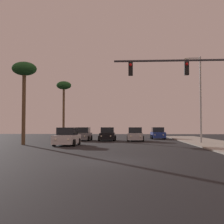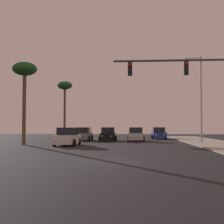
{
  "view_description": "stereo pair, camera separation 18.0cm",
  "coord_description": "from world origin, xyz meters",
  "px_view_note": "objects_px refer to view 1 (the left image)",
  "views": [
    {
      "loc": [
        1.31,
        -15.72,
        1.74
      ],
      "look_at": [
        -0.47,
        11.21,
        3.03
      ],
      "focal_mm": 50.0,
      "sensor_mm": 36.0,
      "label": 1
    },
    {
      "loc": [
        1.49,
        -15.7,
        1.74
      ],
      "look_at": [
        -0.47,
        11.21,
        3.03
      ],
      "focal_mm": 50.0,
      "sensor_mm": 36.0,
      "label": 2
    }
  ],
  "objects_px": {
    "traffic_light_mast": "(193,82)",
    "palm_tree_near": "(24,73)",
    "car_blue": "(158,134)",
    "street_lamp": "(199,94)",
    "car_black": "(107,135)",
    "car_silver": "(135,135)",
    "palm_tree_far": "(64,89)",
    "car_grey": "(83,135)",
    "car_white": "(67,137)"
  },
  "relations": [
    {
      "from": "car_white",
      "to": "palm_tree_far",
      "type": "bearing_deg",
      "value": -74.41
    },
    {
      "from": "car_grey",
      "to": "car_black",
      "type": "bearing_deg",
      "value": 176.62
    },
    {
      "from": "car_grey",
      "to": "palm_tree_near",
      "type": "xyz_separation_m",
      "value": [
        -4.31,
        -9.58,
        6.27
      ]
    },
    {
      "from": "car_black",
      "to": "palm_tree_near",
      "type": "xyz_separation_m",
      "value": [
        -7.45,
        -9.39,
        6.27
      ]
    },
    {
      "from": "car_blue",
      "to": "car_black",
      "type": "bearing_deg",
      "value": 40.68
    },
    {
      "from": "car_silver",
      "to": "car_grey",
      "type": "bearing_deg",
      "value": -4.7
    },
    {
      "from": "car_white",
      "to": "palm_tree_near",
      "type": "bearing_deg",
      "value": -9.48
    },
    {
      "from": "street_lamp",
      "to": "car_black",
      "type": "bearing_deg",
      "value": 148.62
    },
    {
      "from": "car_grey",
      "to": "palm_tree_near",
      "type": "height_order",
      "value": "palm_tree_near"
    },
    {
      "from": "traffic_light_mast",
      "to": "palm_tree_far",
      "type": "distance_m",
      "value": 32.59
    },
    {
      "from": "car_blue",
      "to": "car_silver",
      "type": "xyz_separation_m",
      "value": [
        -3.3,
        -6.77,
        0.0
      ]
    },
    {
      "from": "traffic_light_mast",
      "to": "palm_tree_near",
      "type": "height_order",
      "value": "palm_tree_near"
    },
    {
      "from": "car_white",
      "to": "palm_tree_far",
      "type": "height_order",
      "value": "palm_tree_far"
    },
    {
      "from": "car_white",
      "to": "car_blue",
      "type": "xyz_separation_m",
      "value": [
        9.73,
        16.61,
        0.0
      ]
    },
    {
      "from": "car_white",
      "to": "car_black",
      "type": "distance_m",
      "value": 10.72
    },
    {
      "from": "car_black",
      "to": "street_lamp",
      "type": "relative_size",
      "value": 0.48
    },
    {
      "from": "car_white",
      "to": "car_silver",
      "type": "xyz_separation_m",
      "value": [
        6.43,
        9.84,
        0.0
      ]
    },
    {
      "from": "palm_tree_far",
      "to": "car_white",
      "type": "bearing_deg",
      "value": -76.45
    },
    {
      "from": "car_white",
      "to": "car_blue",
      "type": "height_order",
      "value": "same"
    },
    {
      "from": "car_grey",
      "to": "car_black",
      "type": "height_order",
      "value": "same"
    },
    {
      "from": "traffic_light_mast",
      "to": "street_lamp",
      "type": "bearing_deg",
      "value": 76.32
    },
    {
      "from": "car_grey",
      "to": "palm_tree_near",
      "type": "bearing_deg",
      "value": 65.85
    },
    {
      "from": "traffic_light_mast",
      "to": "car_silver",
      "type": "bearing_deg",
      "value": 102.07
    },
    {
      "from": "street_lamp",
      "to": "palm_tree_near",
      "type": "height_order",
      "value": "street_lamp"
    },
    {
      "from": "car_grey",
      "to": "traffic_light_mast",
      "type": "distance_m",
      "value": 21.35
    },
    {
      "from": "car_blue",
      "to": "palm_tree_far",
      "type": "bearing_deg",
      "value": -18.43
    },
    {
      "from": "car_blue",
      "to": "traffic_light_mast",
      "type": "xyz_separation_m",
      "value": [
        0.45,
        -24.33,
        3.98
      ]
    },
    {
      "from": "traffic_light_mast",
      "to": "palm_tree_far",
      "type": "height_order",
      "value": "palm_tree_far"
    },
    {
      "from": "street_lamp",
      "to": "car_grey",
      "type": "bearing_deg",
      "value": 154.37
    },
    {
      "from": "car_blue",
      "to": "street_lamp",
      "type": "xyz_separation_m",
      "value": [
        3.34,
        -12.48,
        4.36
      ]
    },
    {
      "from": "traffic_light_mast",
      "to": "car_black",
      "type": "bearing_deg",
      "value": 111.9
    },
    {
      "from": "car_grey",
      "to": "car_black",
      "type": "xyz_separation_m",
      "value": [
        3.14,
        -0.19,
        0.0
      ]
    },
    {
      "from": "car_white",
      "to": "palm_tree_near",
      "type": "xyz_separation_m",
      "value": [
        -4.51,
        0.92,
        6.27
      ]
    },
    {
      "from": "car_silver",
      "to": "traffic_light_mast",
      "type": "height_order",
      "value": "traffic_light_mast"
    },
    {
      "from": "car_black",
      "to": "traffic_light_mast",
      "type": "relative_size",
      "value": 0.57
    },
    {
      "from": "car_white",
      "to": "car_blue",
      "type": "distance_m",
      "value": 19.25
    },
    {
      "from": "street_lamp",
      "to": "palm_tree_near",
      "type": "distance_m",
      "value": 17.97
    },
    {
      "from": "car_silver",
      "to": "street_lamp",
      "type": "bearing_deg",
      "value": 140.3
    },
    {
      "from": "palm_tree_near",
      "to": "street_lamp",
      "type": "bearing_deg",
      "value": 10.35
    },
    {
      "from": "car_blue",
      "to": "palm_tree_near",
      "type": "bearing_deg",
      "value": 45.6
    },
    {
      "from": "car_silver",
      "to": "palm_tree_far",
      "type": "xyz_separation_m",
      "value": [
        -11.47,
        11.08,
        7.19
      ]
    },
    {
      "from": "car_grey",
      "to": "traffic_light_mast",
      "type": "xyz_separation_m",
      "value": [
        10.39,
        -18.22,
        3.98
      ]
    },
    {
      "from": "car_blue",
      "to": "car_silver",
      "type": "bearing_deg",
      "value": 61.86
    },
    {
      "from": "palm_tree_far",
      "to": "car_grey",
      "type": "bearing_deg",
      "value": -65.08
    },
    {
      "from": "car_white",
      "to": "car_grey",
      "type": "xyz_separation_m",
      "value": [
        -0.2,
        10.5,
        0.0
      ]
    },
    {
      "from": "street_lamp",
      "to": "palm_tree_far",
      "type": "xyz_separation_m",
      "value": [
        -18.11,
        16.79,
        2.83
      ]
    },
    {
      "from": "car_white",
      "to": "car_silver",
      "type": "bearing_deg",
      "value": -121.14
    },
    {
      "from": "car_black",
      "to": "palm_tree_far",
      "type": "xyz_separation_m",
      "value": [
        -7.98,
        10.61,
        7.19
      ]
    },
    {
      "from": "car_silver",
      "to": "palm_tree_near",
      "type": "bearing_deg",
      "value": 40.18
    },
    {
      "from": "car_silver",
      "to": "car_black",
      "type": "bearing_deg",
      "value": -6.7
    }
  ]
}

